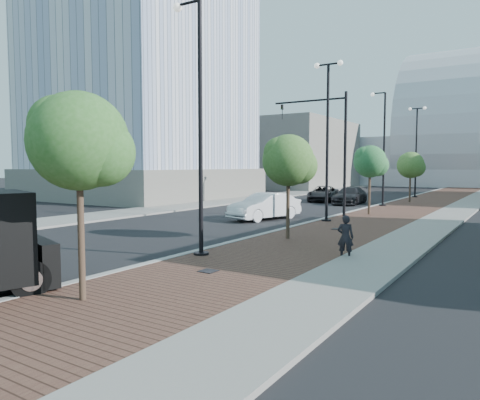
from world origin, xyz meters
The scene contains 22 objects.
sidewalk centered at (3.50, 40.00, 0.06)m, with size 7.00×140.00×0.12m, color #4C2D23.
concrete_strip centered at (6.20, 40.00, 0.07)m, with size 2.40×140.00×0.13m, color slate.
curb centered at (0.00, 40.00, 0.07)m, with size 0.30×140.00×0.14m, color gray.
west_sidewalk centered at (-13.00, 40.00, 0.06)m, with size 4.00×140.00×0.12m, color slate.
white_sedan centered at (-3.27, 21.51, 0.83)m, with size 1.75×5.01×1.65m, color silver.
dark_car_mid centered at (-5.74, 37.09, 0.72)m, with size 2.38×5.17×1.44m, color black.
dark_car_far centered at (-2.64, 35.42, 0.74)m, with size 2.08×5.11×1.48m, color black.
pedestrian centered at (5.10, 12.60, 0.80)m, with size 0.58×0.38×1.59m, color black.
streetlight_1 centered at (0.49, 10.00, 4.34)m, with size 1.44×0.56×9.21m.
streetlight_2 centered at (0.60, 22.00, 4.82)m, with size 1.72×0.56×9.28m.
streetlight_3 centered at (0.49, 34.00, 4.34)m, with size 1.44×0.56×9.21m.
streetlight_4 centered at (0.60, 46.00, 4.82)m, with size 1.72×0.56×9.28m.
traffic_mast centered at (-0.30, 25.00, 4.98)m, with size 5.09×0.20×8.00m.
tree_0 centered at (1.65, 4.02, 3.91)m, with size 2.39×2.34×5.10m.
tree_1 centered at (1.65, 15.02, 3.57)m, with size 2.34×2.28×4.72m.
tree_2 centered at (1.65, 27.02, 3.60)m, with size 2.21×2.13×4.69m.
tree_3 centered at (1.65, 39.02, 3.38)m, with size 2.39×2.34×4.56m.
tower_podium centered at (-24.00, 32.00, 1.50)m, with size 19.00×19.00×3.00m, color #68655D.
convention_center centered at (-2.00, 85.00, 6.00)m, with size 50.00×30.00×50.00m.
commercial_block_nw centered at (-20.00, 60.00, 5.00)m, with size 14.00×20.00×10.00m, color slate.
utility_cover_1 centered at (2.40, 8.00, 0.13)m, with size 0.50×0.50×0.02m, color black.
utility_cover_2 centered at (2.40, 19.00, 0.13)m, with size 0.50×0.50×0.02m, color black.
Camera 1 is at (10.63, -3.05, 3.35)m, focal length 34.14 mm.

